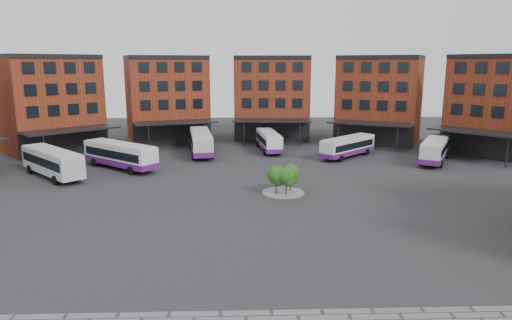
{
  "coord_description": "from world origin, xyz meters",
  "views": [
    {
      "loc": [
        -2.36,
        -33.82,
        13.33
      ],
      "look_at": [
        -0.92,
        9.98,
        4.0
      ],
      "focal_mm": 32.0,
      "sensor_mm": 36.0,
      "label": 1
    }
  ],
  "objects_px": {
    "bus_a": "(52,161)",
    "bus_c": "(201,142)",
    "tree_island": "(285,177)",
    "bus_e": "(348,146)",
    "bus_f": "(435,149)",
    "bus_b": "(120,155)",
    "bus_d": "(269,141)"
  },
  "relations": [
    {
      "from": "bus_a",
      "to": "bus_c",
      "type": "distance_m",
      "value": 21.28
    },
    {
      "from": "tree_island",
      "to": "bus_c",
      "type": "xyz_separation_m",
      "value": [
        -10.5,
        21.55,
        0.07
      ]
    },
    {
      "from": "bus_e",
      "to": "bus_f",
      "type": "distance_m",
      "value": 11.77
    },
    {
      "from": "bus_a",
      "to": "bus_e",
      "type": "distance_m",
      "value": 39.27
    },
    {
      "from": "bus_f",
      "to": "tree_island",
      "type": "bearing_deg",
      "value": -116.21
    },
    {
      "from": "tree_island",
      "to": "bus_a",
      "type": "bearing_deg",
      "value": 163.31
    },
    {
      "from": "bus_b",
      "to": "bus_d",
      "type": "relative_size",
      "value": 1.02
    },
    {
      "from": "bus_c",
      "to": "bus_d",
      "type": "height_order",
      "value": "bus_c"
    },
    {
      "from": "bus_b",
      "to": "bus_c",
      "type": "height_order",
      "value": "bus_c"
    },
    {
      "from": "bus_b",
      "to": "bus_c",
      "type": "xyz_separation_m",
      "value": [
        9.57,
        9.25,
        0.05
      ]
    },
    {
      "from": "bus_a",
      "to": "bus_c",
      "type": "xyz_separation_m",
      "value": [
        16.48,
        13.46,
        -0.11
      ]
    },
    {
      "from": "bus_b",
      "to": "bus_c",
      "type": "relative_size",
      "value": 0.87
    },
    {
      "from": "bus_b",
      "to": "bus_f",
      "type": "xyz_separation_m",
      "value": [
        42.2,
        2.84,
        -0.08
      ]
    },
    {
      "from": "bus_a",
      "to": "bus_e",
      "type": "bearing_deg",
      "value": -28.23
    },
    {
      "from": "bus_b",
      "to": "bus_e",
      "type": "distance_m",
      "value": 31.57
    },
    {
      "from": "bus_c",
      "to": "bus_d",
      "type": "xyz_separation_m",
      "value": [
        10.25,
        2.4,
        -0.26
      ]
    },
    {
      "from": "bus_c",
      "to": "tree_island",
      "type": "bearing_deg",
      "value": -72.17
    },
    {
      "from": "bus_b",
      "to": "tree_island",
      "type": "bearing_deg",
      "value": -82.35
    },
    {
      "from": "tree_island",
      "to": "bus_e",
      "type": "relative_size",
      "value": 0.48
    },
    {
      "from": "bus_a",
      "to": "bus_e",
      "type": "xyz_separation_m",
      "value": [
        37.85,
        10.48,
        -0.38
      ]
    },
    {
      "from": "bus_e",
      "to": "bus_f",
      "type": "xyz_separation_m",
      "value": [
        11.26,
        -3.43,
        0.13
      ]
    },
    {
      "from": "bus_e",
      "to": "bus_c",
      "type": "bearing_deg",
      "value": -141.35
    },
    {
      "from": "bus_b",
      "to": "bus_c",
      "type": "bearing_deg",
      "value": -6.83
    },
    {
      "from": "tree_island",
      "to": "bus_b",
      "type": "relative_size",
      "value": 0.4
    },
    {
      "from": "bus_c",
      "to": "bus_f",
      "type": "xyz_separation_m",
      "value": [
        32.62,
        -6.41,
        -0.13
      ]
    },
    {
      "from": "tree_island",
      "to": "bus_d",
      "type": "xyz_separation_m",
      "value": [
        -0.25,
        23.95,
        -0.19
      ]
    },
    {
      "from": "bus_c",
      "to": "bus_d",
      "type": "bearing_deg",
      "value": 5.02
    },
    {
      "from": "tree_island",
      "to": "bus_f",
      "type": "xyz_separation_m",
      "value": [
        22.12,
        15.14,
        -0.07
      ]
    },
    {
      "from": "tree_island",
      "to": "bus_d",
      "type": "height_order",
      "value": "tree_island"
    },
    {
      "from": "bus_a",
      "to": "bus_e",
      "type": "relative_size",
      "value": 1.12
    },
    {
      "from": "tree_island",
      "to": "bus_b",
      "type": "xyz_separation_m",
      "value": [
        -20.07,
        12.3,
        0.01
      ]
    },
    {
      "from": "bus_d",
      "to": "bus_e",
      "type": "relative_size",
      "value": 1.16
    }
  ]
}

